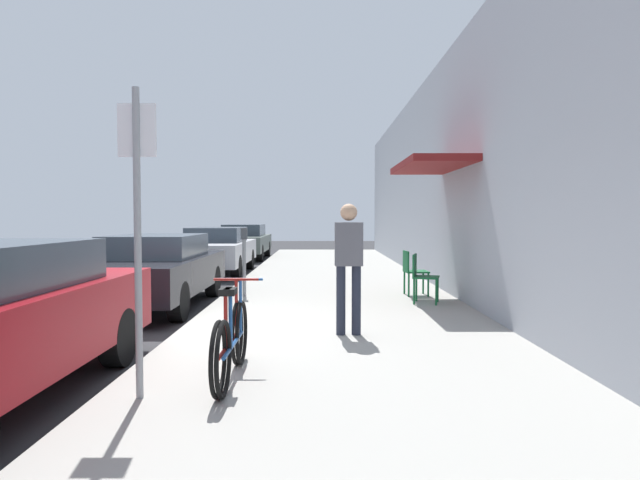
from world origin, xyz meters
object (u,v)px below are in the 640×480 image
Objects in this scene: parked_car_1 at (157,269)px; cafe_chair_1 at (414,270)px; parking_meter at (246,256)px; bicycle_1 at (231,341)px; parked_car_3 at (246,241)px; bicycle_0 at (235,341)px; cafe_chair_0 at (423,275)px; pedestrian_standing at (350,258)px; parked_car_2 at (218,249)px; street_sign at (139,218)px.

parked_car_1 reaches higher than cafe_chair_1.
parking_meter is 0.77× the size of bicycle_1.
bicycle_1 is (2.16, -16.35, -0.23)m from parked_car_3.
parked_car_3 reaches higher than bicycle_1.
cafe_chair_0 is at bearing 59.82° from bicycle_0.
bicycle_1 reaches higher than cafe_chair_0.
bicycle_1 is 2.38m from pedestrian_standing.
cafe_chair_0 is at bearing -3.45° from parked_car_1.
parking_meter is at bearing 21.70° from parked_car_1.
parked_car_2 is 5.06× the size of cafe_chair_1.
bicycle_0 and bicycle_1 have the same top height.
street_sign reaches higher than parked_car_3.
parking_meter is 1.52× the size of cafe_chair_1.
parked_car_3 is (0.00, 11.55, 0.01)m from parked_car_1.
bicycle_1 is at bearing -169.40° from bicycle_0.
parked_car_1 reaches higher than bicycle_0.
bicycle_1 is at bearing -120.54° from cafe_chair_0.
cafe_chair_1 is (3.33, 6.00, -1.02)m from street_sign.
parked_car_2 is at bearing -90.00° from parked_car_3.
parking_meter is at bearing -73.61° from parked_car_2.
parked_car_1 is 5.29m from bicycle_0.
parked_car_2 is at bearing 101.45° from bicycle_1.
street_sign is 2.99× the size of cafe_chair_1.
parked_car_3 is 5.06× the size of cafe_chair_1.
street_sign is at bearing -118.99° from cafe_chair_1.
parked_car_3 is at bearing 97.54° from bicycle_1.
parked_car_3 reaches higher than cafe_chair_0.
bicycle_1 is at bearing -82.46° from parked_car_3.
parked_car_3 is at bearing 90.00° from parked_car_1.
cafe_chair_1 is at bearing 68.04° from pedestrian_standing.
pedestrian_standing reaches higher than cafe_chair_1.
bicycle_1 is at bearing -78.55° from parked_car_2.
bicycle_0 is 6.06m from cafe_chair_1.
cafe_chair_0 is 1.00× the size of cafe_chair_1.
parked_car_1 is at bearing 114.71° from bicycle_0.
pedestrian_standing is at bearing -76.76° from parked_car_3.
bicycle_0 is (2.21, -10.68, -0.23)m from parked_car_2.
street_sign reaches higher than parked_car_1.
pedestrian_standing is (-1.43, -3.55, 0.50)m from cafe_chair_1.
cafe_chair_0 is at bearing -89.82° from cafe_chair_1.
bicycle_1 is (-0.04, -0.01, 0.00)m from bicycle_0.
pedestrian_standing is at bearing 58.28° from bicycle_0.
bicycle_0 is 1.00× the size of bicycle_1.
bicycle_1 is 5.24m from cafe_chair_0.
parked_car_2 is 10.91m from bicycle_1.
street_sign is (1.50, -16.88, 0.93)m from parked_car_3.
bicycle_0 is 1.01× the size of pedestrian_standing.
cafe_chair_0 is (2.66, 4.51, 0.14)m from bicycle_1.
parked_car_1 is 11.55m from parked_car_3.
parking_meter reaches higher than cafe_chair_0.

